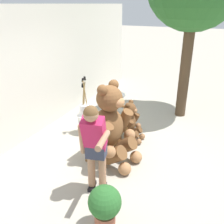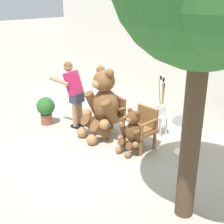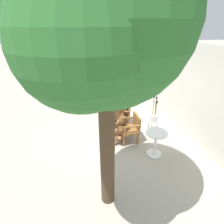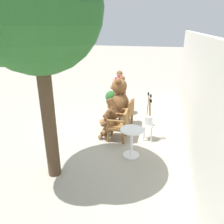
# 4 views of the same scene
# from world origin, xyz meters

# --- Properties ---
(ground_plane) EXTENTS (60.00, 60.00, 0.00)m
(ground_plane) POSITION_xyz_m (0.00, 0.00, 0.00)
(ground_plane) COLOR #A8A091
(back_wall) EXTENTS (10.00, 0.16, 2.80)m
(back_wall) POSITION_xyz_m (0.00, 2.40, 1.40)
(back_wall) COLOR silver
(back_wall) RESTS_ON ground
(wooden_chair_left) EXTENTS (0.63, 0.59, 0.86)m
(wooden_chair_left) POSITION_xyz_m (-0.45, 0.50, 0.46)
(wooden_chair_left) COLOR brown
(wooden_chair_left) RESTS_ON ground
(wooden_chair_right) EXTENTS (0.57, 0.53, 0.86)m
(wooden_chair_right) POSITION_xyz_m (0.46, 0.50, 0.46)
(wooden_chair_right) COLOR brown
(wooden_chair_right) RESTS_ON ground
(teddy_bear_large) EXTENTS (0.96, 0.95, 1.58)m
(teddy_bear_large) POSITION_xyz_m (-0.47, 0.23, 0.77)
(teddy_bear_large) COLOR brown
(teddy_bear_large) RESTS_ON ground
(teddy_bear_small) EXTENTS (0.55, 0.52, 0.91)m
(teddy_bear_small) POSITION_xyz_m (0.46, 0.21, 0.45)
(teddy_bear_small) COLOR brown
(teddy_bear_small) RESTS_ON ground
(person_visitor) EXTENTS (0.72, 0.59, 1.56)m
(person_visitor) POSITION_xyz_m (-1.36, 0.10, 0.92)
(person_visitor) COLOR black
(person_visitor) RESTS_ON ground
(white_stool) EXTENTS (0.34, 0.34, 0.46)m
(white_stool) POSITION_xyz_m (0.31, 1.27, 0.36)
(white_stool) COLOR white
(white_stool) RESTS_ON ground
(brush_bucket) EXTENTS (0.22, 0.22, 0.92)m
(brush_bucket) POSITION_xyz_m (0.31, 1.27, 0.65)
(brush_bucket) COLOR white
(brush_bucket) RESTS_ON white_stool
(round_side_table) EXTENTS (0.56, 0.56, 0.72)m
(round_side_table) POSITION_xyz_m (1.22, 0.95, 0.45)
(round_side_table) COLOR white
(round_side_table) RESTS_ON ground
(potted_plant) EXTENTS (0.44, 0.44, 0.68)m
(potted_plant) POSITION_xyz_m (-1.93, -0.34, 0.40)
(potted_plant) COLOR brown
(potted_plant) RESTS_ON ground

